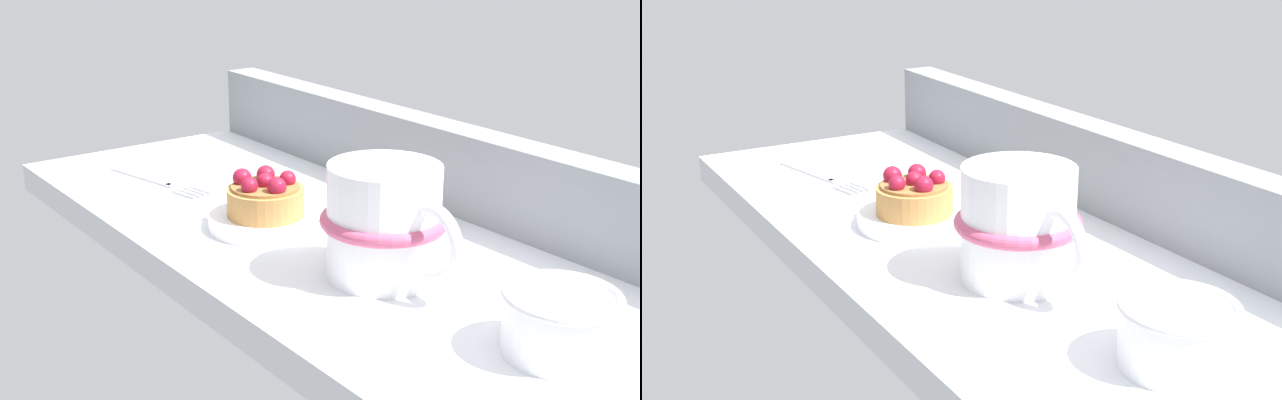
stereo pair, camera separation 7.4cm
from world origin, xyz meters
TOP-DOWN VIEW (x-y plane):
  - ground_plane at (0.00, 0.00)cm, footprint 80.30×32.02cm
  - window_rail_back at (0.00, 14.04)cm, footprint 78.70×3.94cm
  - dessert_plate at (-5.40, -4.23)cm, footprint 10.99×10.99cm
  - raspberry_tart at (-5.43, -4.24)cm, footprint 7.36×7.36cm
  - coffee_mug at (10.14, -2.83)cm, footprint 13.94×10.44cm
  - dessert_fork at (-24.00, -6.42)cm, footprint 15.43×4.97cm
  - sugar_bowl at (26.91, -1.82)cm, footprint 8.09×8.09cm

SIDE VIEW (x-z plane):
  - ground_plane at x=0.00cm, z-range -3.05..0.00cm
  - dessert_fork at x=-24.00cm, z-range 0.00..0.60cm
  - dessert_plate at x=-5.40cm, z-range -0.04..1.15cm
  - sugar_bowl at x=26.91cm, z-range 0.14..4.72cm
  - raspberry_tart at x=-5.43cm, z-range 0.77..5.12cm
  - window_rail_back at x=0.00cm, z-range 0.00..8.36cm
  - coffee_mug at x=10.14cm, z-range 0.01..9.51cm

